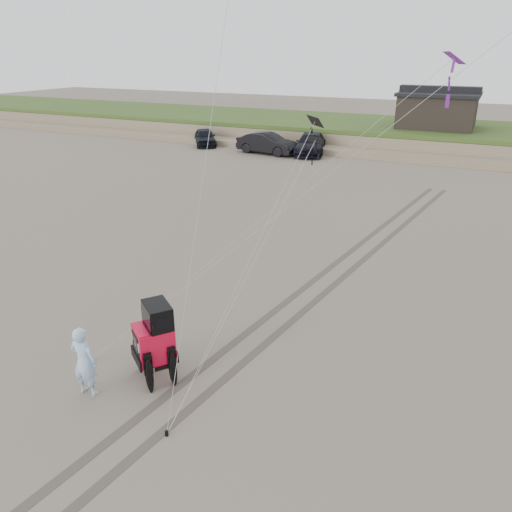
# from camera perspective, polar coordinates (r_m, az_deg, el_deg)

# --- Properties ---
(ground) EXTENTS (160.00, 160.00, 0.00)m
(ground) POSITION_cam_1_polar(r_m,az_deg,el_deg) (13.41, -10.67, -13.97)
(ground) COLOR #6B6054
(ground) RESTS_ON ground
(dune_ridge) EXTENTS (160.00, 14.25, 1.73)m
(dune_ridge) POSITION_cam_1_polar(r_m,az_deg,el_deg) (47.04, 17.25, 12.98)
(dune_ridge) COLOR #7A6B54
(dune_ridge) RESTS_ON ground
(cabin) EXTENTS (6.40, 5.40, 3.35)m
(cabin) POSITION_cam_1_polar(r_m,az_deg,el_deg) (46.00, 20.04, 15.50)
(cabin) COLOR black
(cabin) RESTS_ON dune_ridge
(truck_a) EXTENTS (3.86, 4.44, 1.45)m
(truck_a) POSITION_cam_1_polar(r_m,az_deg,el_deg) (45.25, -5.86, 13.37)
(truck_a) COLOR black
(truck_a) RESTS_ON ground
(truck_b) EXTENTS (5.26, 2.43, 1.67)m
(truck_b) POSITION_cam_1_polar(r_m,az_deg,el_deg) (41.31, 1.32, 12.76)
(truck_b) COLOR black
(truck_b) RESTS_ON ground
(truck_c) EXTENTS (3.47, 5.89, 1.60)m
(truck_c) POSITION_cam_1_polar(r_m,az_deg,el_deg) (41.50, 6.26, 12.63)
(truck_c) COLOR black
(truck_c) RESTS_ON ground
(jeep) EXTENTS (4.33, 4.78, 1.69)m
(jeep) POSITION_cam_1_polar(r_m,az_deg,el_deg) (13.14, -11.54, -10.43)
(jeep) COLOR red
(jeep) RESTS_ON ground
(man) EXTENTS (0.72, 0.51, 1.86)m
(man) POSITION_cam_1_polar(r_m,az_deg,el_deg) (12.98, -19.06, -11.30)
(man) COLOR #95CBE7
(man) RESTS_ON ground
(kite_flock) EXTENTS (8.82, 8.53, 4.79)m
(kite_flock) POSITION_cam_1_polar(r_m,az_deg,el_deg) (17.18, 19.28, 21.12)
(kite_flock) COLOR #6B1B94
(kite_flock) RESTS_ON ground
(stake_main) EXTENTS (0.08, 0.08, 0.12)m
(stake_main) POSITION_cam_1_polar(r_m,az_deg,el_deg) (14.64, -18.27, -11.11)
(stake_main) COLOR black
(stake_main) RESTS_ON ground
(stake_aux) EXTENTS (0.08, 0.08, 0.12)m
(stake_aux) POSITION_cam_1_polar(r_m,az_deg,el_deg) (11.84, -10.18, -19.33)
(stake_aux) COLOR black
(stake_aux) RESTS_ON ground
(tire_tracks) EXTENTS (5.22, 29.74, 0.01)m
(tire_tracks) POSITION_cam_1_polar(r_m,az_deg,el_deg) (18.91, 8.56, -2.36)
(tire_tracks) COLOR #4C443D
(tire_tracks) RESTS_ON ground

